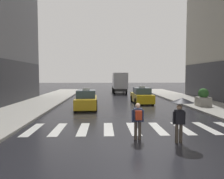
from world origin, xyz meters
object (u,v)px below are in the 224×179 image
pedestrian_with_umbrella (181,108)px  taxi_second (142,96)px  pedestrian_with_backpack (138,118)px  taxi_lead (86,100)px  box_truck (120,82)px  planter_mid_block (203,98)px

pedestrian_with_umbrella → taxi_second: bearing=86.8°
pedestrian_with_umbrella → pedestrian_with_backpack: pedestrian_with_umbrella is taller
taxi_second → taxi_lead: bearing=-147.1°
taxi_second → pedestrian_with_backpack: taxi_second is taller
box_truck → planter_mid_block: size_ratio=4.71×
taxi_second → planter_mid_block: (4.93, -3.58, 0.15)m
taxi_second → pedestrian_with_umbrella: size_ratio=2.35×
pedestrian_with_backpack → pedestrian_with_umbrella: bearing=-16.6°
taxi_second → pedestrian_with_backpack: size_ratio=2.76×
pedestrian_with_backpack → planter_mid_block: bearing=51.1°
taxi_second → planter_mid_block: bearing=-36.0°
taxi_second → planter_mid_block: taxi_second is taller
taxi_lead → pedestrian_with_backpack: size_ratio=2.79×
box_truck → planter_mid_block: 18.10m
taxi_second → box_truck: size_ratio=0.60×
taxi_lead → planter_mid_block: size_ratio=2.87×
taxi_second → planter_mid_block: size_ratio=2.85×
taxi_lead → box_truck: (4.20, 16.95, 1.13)m
taxi_lead → pedestrian_with_backpack: (3.07, -9.20, 0.25)m
box_truck → planter_mid_block: (6.30, -16.94, -0.98)m
box_truck → planter_mid_block: bearing=-69.6°
taxi_lead → taxi_second: bearing=32.9°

